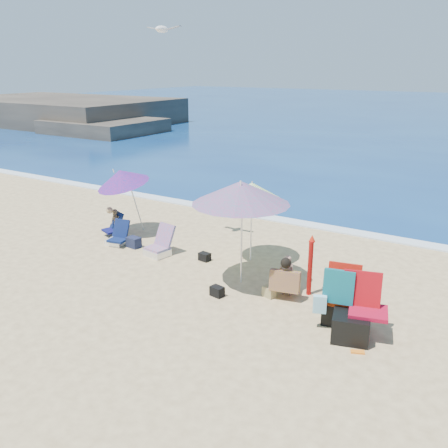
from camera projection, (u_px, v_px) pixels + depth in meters
The scene contains 19 objects.
ground at pixel (211, 289), 10.28m from camera, with size 120.00×120.00×0.00m.
foam at pixel (307, 224), 14.40m from camera, with size 120.00×0.50×0.04m.
headland at pixel (63, 115), 39.79m from camera, with size 20.50×11.50×2.60m.
umbrella_turquoise at pixel (241, 193), 9.87m from camera, with size 2.61×2.61×2.29m.
umbrella_striped at pixel (252, 192), 11.29m from camera, with size 1.61×1.61×1.93m.
umbrella_blue at pixel (122, 177), 13.17m from camera, with size 1.90×1.93×1.94m.
furled_umbrella at pixel (310, 262), 9.85m from camera, with size 0.16×0.19×1.26m.
chair_navy at pixel (118, 238), 12.81m from camera, with size 0.62×0.63×0.62m.
chair_rainbow at pixel (159, 247), 12.08m from camera, with size 0.62×0.73×0.74m.
camp_chair_left at pixel (354, 320), 8.34m from camera, with size 0.96×0.93×1.11m.
camp_chair_right at pixel (339, 303), 8.83m from camera, with size 0.73×0.91×1.10m.
person_center at pixel (286, 277), 9.81m from camera, with size 0.65×0.65×0.88m.
person_left at pixel (115, 222), 13.42m from camera, with size 0.59×0.64×0.82m.
bag_navy_a at pixel (134, 242), 12.61m from camera, with size 0.36×0.28×0.26m.
bag_black_a at pixel (205, 257), 11.76m from camera, with size 0.28×0.22×0.19m.
bag_tan at pixel (269, 292), 9.91m from camera, with size 0.29×0.24×0.21m.
bag_black_b at pixel (217, 291), 9.95m from camera, with size 0.29×0.23×0.20m.
orange_item at pixel (358, 352), 8.00m from camera, with size 0.24×0.18×0.03m.
seagull at pixel (162, 29), 11.27m from camera, with size 0.91×0.40×0.15m.
Camera 1 is at (5.19, -7.80, 4.45)m, focal length 39.62 mm.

